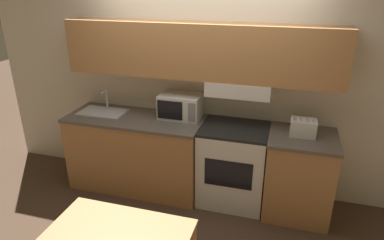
# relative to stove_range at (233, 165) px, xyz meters

# --- Properties ---
(ground_plane) EXTENTS (16.00, 16.00, 0.00)m
(ground_plane) POSITION_rel_stove_range_xyz_m (-0.47, 0.31, -0.47)
(ground_plane) COLOR #4C3828
(wall_back) EXTENTS (5.48, 0.38, 2.55)m
(wall_back) POSITION_rel_stove_range_xyz_m (-0.45, 0.25, 1.01)
(wall_back) COLOR silver
(wall_back) RESTS_ON ground_plane
(lower_counter_main) EXTENTS (1.64, 0.68, 0.94)m
(lower_counter_main) POSITION_rel_stove_range_xyz_m (-1.20, -0.02, 0.00)
(lower_counter_main) COLOR #B27A47
(lower_counter_main) RESTS_ON ground_plane
(lower_counter_right_stub) EXTENTS (0.71, 0.68, 0.94)m
(lower_counter_right_stub) POSITION_rel_stove_range_xyz_m (0.73, -0.02, 0.00)
(lower_counter_right_stub) COLOR #B27A47
(lower_counter_right_stub) RESTS_ON ground_plane
(stove_range) EXTENTS (0.74, 0.63, 0.94)m
(stove_range) POSITION_rel_stove_range_xyz_m (0.00, 0.00, 0.00)
(stove_range) COLOR white
(stove_range) RESTS_ON ground_plane
(microwave) EXTENTS (0.48, 0.34, 0.28)m
(microwave) POSITION_rel_stove_range_xyz_m (-0.67, 0.13, 0.61)
(microwave) COLOR white
(microwave) RESTS_ON lower_counter_main
(toaster) EXTENTS (0.27, 0.19, 0.18)m
(toaster) POSITION_rel_stove_range_xyz_m (0.71, -0.01, 0.56)
(toaster) COLOR white
(toaster) RESTS_ON lower_counter_right_stub
(sink_basin) EXTENTS (0.55, 0.34, 0.26)m
(sink_basin) POSITION_rel_stove_range_xyz_m (-1.63, -0.02, 0.49)
(sink_basin) COLOR #B7BABF
(sink_basin) RESTS_ON lower_counter_main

